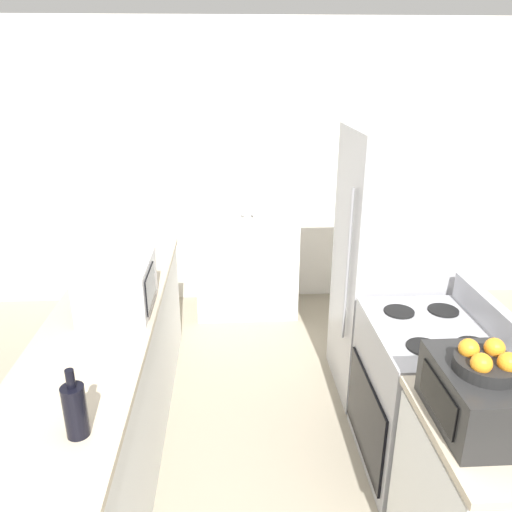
{
  "coord_description": "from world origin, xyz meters",
  "views": [
    {
      "loc": [
        -0.17,
        -1.06,
        2.22
      ],
      "look_at": [
        0.0,
        1.95,
        1.05
      ],
      "focal_mm": 35.0,
      "sensor_mm": 36.0,
      "label": 1
    }
  ],
  "objects_px": {
    "fruit_bowl": "(487,362)",
    "toaster_oven": "(478,396)",
    "pantry_cabinet": "(246,206)",
    "stove": "(424,397)",
    "wine_bottle": "(75,410)",
    "microwave": "(118,286)",
    "refrigerator": "(394,267)"
  },
  "relations": [
    {
      "from": "microwave",
      "to": "wine_bottle",
      "type": "relative_size",
      "value": 1.73
    },
    {
      "from": "stove",
      "to": "microwave",
      "type": "bearing_deg",
      "value": 169.28
    },
    {
      "from": "stove",
      "to": "microwave",
      "type": "xyz_separation_m",
      "value": [
        -1.72,
        0.33,
        0.58
      ]
    },
    {
      "from": "pantry_cabinet",
      "to": "stove",
      "type": "distance_m",
      "value": 2.31
    },
    {
      "from": "stove",
      "to": "microwave",
      "type": "height_order",
      "value": "microwave"
    },
    {
      "from": "pantry_cabinet",
      "to": "toaster_oven",
      "type": "relative_size",
      "value": 4.49
    },
    {
      "from": "refrigerator",
      "to": "toaster_oven",
      "type": "relative_size",
      "value": 4.04
    },
    {
      "from": "wine_bottle",
      "to": "refrigerator",
      "type": "bearing_deg",
      "value": 41.65
    },
    {
      "from": "stove",
      "to": "wine_bottle",
      "type": "distance_m",
      "value": 1.9
    },
    {
      "from": "wine_bottle",
      "to": "fruit_bowl",
      "type": "height_order",
      "value": "fruit_bowl"
    },
    {
      "from": "stove",
      "to": "fruit_bowl",
      "type": "relative_size",
      "value": 4.43
    },
    {
      "from": "pantry_cabinet",
      "to": "stove",
      "type": "bearing_deg",
      "value": -65.48
    },
    {
      "from": "refrigerator",
      "to": "toaster_oven",
      "type": "distance_m",
      "value": 1.54
    },
    {
      "from": "microwave",
      "to": "refrigerator",
      "type": "bearing_deg",
      "value": 14.79
    },
    {
      "from": "wine_bottle",
      "to": "fruit_bowl",
      "type": "xyz_separation_m",
      "value": [
        1.53,
        -0.03,
        0.17
      ]
    },
    {
      "from": "wine_bottle",
      "to": "pantry_cabinet",
      "type": "bearing_deg",
      "value": 74.96
    },
    {
      "from": "refrigerator",
      "to": "wine_bottle",
      "type": "bearing_deg",
      "value": -138.35
    },
    {
      "from": "pantry_cabinet",
      "to": "stove",
      "type": "xyz_separation_m",
      "value": [
        0.93,
        -2.03,
        -0.57
      ]
    },
    {
      "from": "pantry_cabinet",
      "to": "refrigerator",
      "type": "height_order",
      "value": "pantry_cabinet"
    },
    {
      "from": "pantry_cabinet",
      "to": "fruit_bowl",
      "type": "height_order",
      "value": "pantry_cabinet"
    },
    {
      "from": "fruit_bowl",
      "to": "toaster_oven",
      "type": "bearing_deg",
      "value": 103.57
    },
    {
      "from": "refrigerator",
      "to": "toaster_oven",
      "type": "bearing_deg",
      "value": -96.19
    },
    {
      "from": "refrigerator",
      "to": "wine_bottle",
      "type": "relative_size",
      "value": 6.43
    },
    {
      "from": "pantry_cabinet",
      "to": "wine_bottle",
      "type": "distance_m",
      "value": 2.85
    },
    {
      "from": "refrigerator",
      "to": "wine_bottle",
      "type": "distance_m",
      "value": 2.27
    },
    {
      "from": "microwave",
      "to": "toaster_oven",
      "type": "height_order",
      "value": "microwave"
    },
    {
      "from": "stove",
      "to": "wine_bottle",
      "type": "height_order",
      "value": "wine_bottle"
    },
    {
      "from": "pantry_cabinet",
      "to": "microwave",
      "type": "xyz_separation_m",
      "value": [
        -0.79,
        -1.71,
        0.01
      ]
    },
    {
      "from": "pantry_cabinet",
      "to": "microwave",
      "type": "height_order",
      "value": "pantry_cabinet"
    },
    {
      "from": "wine_bottle",
      "to": "toaster_oven",
      "type": "xyz_separation_m",
      "value": [
        1.53,
        -0.01,
        0.01
      ]
    },
    {
      "from": "pantry_cabinet",
      "to": "toaster_oven",
      "type": "bearing_deg",
      "value": -74.06
    },
    {
      "from": "stove",
      "to": "wine_bottle",
      "type": "bearing_deg",
      "value": -156.58
    }
  ]
}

